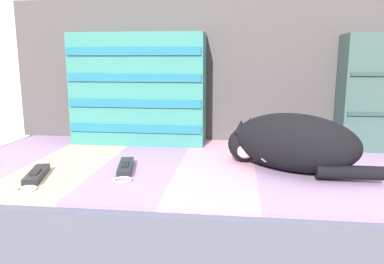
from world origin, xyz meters
The scene contains 6 objects.
couch centered at (0.00, 0.12, 0.20)m, with size 1.85×0.85×0.41m.
sofa_backrest centered at (0.00, 0.48, 0.67)m, with size 1.82×0.14×0.52m.
throw_pillow_striped centered at (-0.41, 0.33, 0.60)m, with size 0.48×0.14×0.39m.
sleeping_cat centered at (0.09, 0.05, 0.48)m, with size 0.40×0.33×0.16m.
game_remote_near centered at (-0.36, -0.02, 0.42)m, with size 0.08×0.20×0.02m.
game_remote_far centered at (-0.56, -0.12, 0.42)m, with size 0.09×0.19×0.02m.
Camera 1 is at (-0.05, -0.98, 0.71)m, focal length 35.00 mm.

